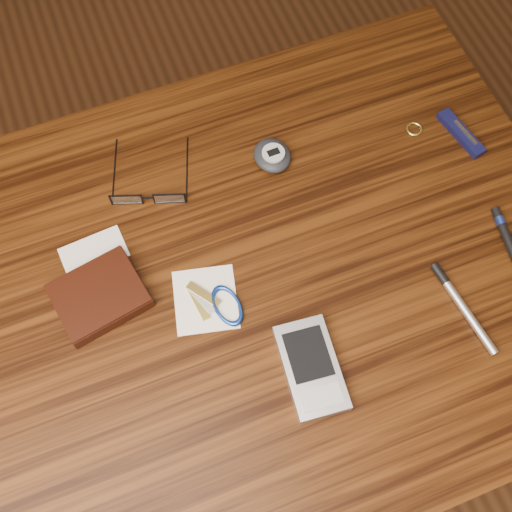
% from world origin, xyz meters
% --- Properties ---
extents(ground, '(3.80, 3.80, 0.00)m').
position_xyz_m(ground, '(0.00, 0.00, 0.00)').
color(ground, '#472814').
rests_on(ground, ground).
extents(desk, '(1.00, 0.70, 0.75)m').
position_xyz_m(desk, '(0.00, 0.00, 0.65)').
color(desk, '#391C09').
rests_on(desk, ground).
extents(wallet_and_card, '(0.13, 0.15, 0.02)m').
position_xyz_m(wallet_and_card, '(-0.15, 0.05, 0.76)').
color(wallet_and_card, black).
rests_on(wallet_and_card, desk).
extents(eyeglasses, '(0.14, 0.14, 0.02)m').
position_xyz_m(eyeglasses, '(-0.05, 0.17, 0.76)').
color(eyeglasses, black).
rests_on(eyeglasses, desk).
extents(gold_ring, '(0.03, 0.03, 0.00)m').
position_xyz_m(gold_ring, '(0.36, 0.14, 0.75)').
color(gold_ring, '#F1E372').
rests_on(gold_ring, desk).
extents(pda_phone, '(0.08, 0.13, 0.02)m').
position_xyz_m(pda_phone, '(0.07, -0.14, 0.76)').
color(pda_phone, '#A9A8AD').
rests_on(pda_phone, desk).
extents(pedometer, '(0.05, 0.06, 0.02)m').
position_xyz_m(pedometer, '(0.14, 0.16, 0.76)').
color(pedometer, '#1F232A').
rests_on(pedometer, desk).
extents(notepad_keys, '(0.10, 0.11, 0.01)m').
position_xyz_m(notepad_keys, '(-0.01, -0.02, 0.75)').
color(notepad_keys, white).
rests_on(notepad_keys, desk).
extents(pocket_knife, '(0.04, 0.09, 0.01)m').
position_xyz_m(pocket_knife, '(0.42, 0.10, 0.76)').
color(pocket_knife, '#0C0D3A').
rests_on(pocket_knife, desk).
extents(silver_pen, '(0.03, 0.14, 0.01)m').
position_xyz_m(silver_pen, '(0.29, -0.13, 0.76)').
color(silver_pen, '#B7B7BD').
rests_on(silver_pen, desk).
extents(black_blue_pen, '(0.03, 0.09, 0.01)m').
position_xyz_m(black_blue_pen, '(0.39, -0.07, 0.76)').
color(black_blue_pen, black).
rests_on(black_blue_pen, desk).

